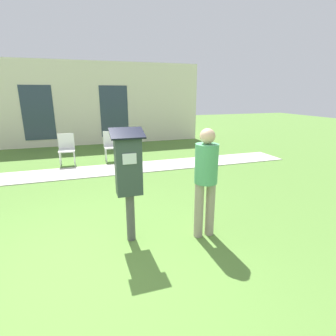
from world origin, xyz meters
The scene contains 7 objects.
ground_plane centered at (0.00, 0.00, 0.00)m, with size 40.00×40.00×0.00m, color #517A33.
sidewalk centered at (0.00, 4.15, 0.01)m, with size 12.00×1.10×0.02m.
building_facade centered at (0.00, 8.19, 1.60)m, with size 10.00×0.26×3.20m.
parking_meter centered at (0.63, 0.49, 1.02)m, with size 0.44×0.31×1.59m.
person_standing centered at (1.67, 0.27, 0.93)m, with size 0.32×0.32×1.58m.
outdoor_chair_left centered at (-0.37, 5.10, 0.53)m, with size 0.44×0.44×0.90m.
outdoor_chair_middle centered at (0.91, 5.20, 0.53)m, with size 0.44×0.44×0.90m.
Camera 1 is at (0.08, -2.85, 2.03)m, focal length 28.00 mm.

